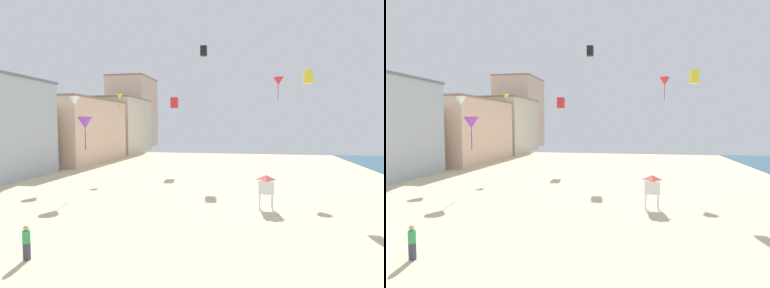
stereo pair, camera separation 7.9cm
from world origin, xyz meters
The scene contains 12 objects.
boardwalk_hotel_mid centered at (-25.39, 41.62, 5.27)m, with size 17.36×17.92×10.54m.
boardwalk_hotel_far centered at (-25.39, 59.73, 6.05)m, with size 16.93×15.32×12.10m.
boardwalk_hotel_distant centered at (-25.39, 76.04, 9.62)m, with size 10.44×14.10×19.23m.
kite_flyer centered at (-3.36, 6.33, 0.92)m, with size 0.34×0.34×1.64m.
lifeguard_stand centered at (8.02, 17.21, 1.84)m, with size 1.10×1.10×2.55m.
kite_white_delta centered at (-12.99, 26.36, 8.97)m, with size 1.24×1.24×2.83m.
kite_red_box centered at (-3.73, 36.73, 9.35)m, with size 0.94×0.94×1.48m.
kite_yellow_box centered at (11.84, 23.03, 10.50)m, with size 0.72×0.72×1.12m.
kite_red_delta centered at (9.76, 28.46, 10.91)m, with size 1.05×1.05×2.38m.
kite_purple_delta centered at (-8.26, 20.34, 6.44)m, with size 1.37×1.37×3.11m.
kite_yellow_delta centered at (-9.98, 32.08, 9.91)m, with size 0.78×0.78×1.77m.
kite_black_box centered at (0.40, 37.01, 16.47)m, with size 0.86×0.86×1.35m.
Camera 2 is at (6.83, -5.95, 6.32)m, focal length 28.78 mm.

